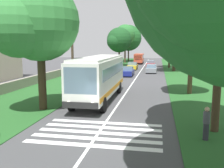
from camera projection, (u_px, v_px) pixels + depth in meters
name	position (u px, v px, depth m)	size (l,w,h in m)	color
ground	(103.00, 127.00, 14.77)	(160.00, 160.00, 0.00)	#424244
grass_verge_left	(63.00, 84.00, 30.81)	(120.00, 8.00, 0.04)	#235623
grass_verge_right	(204.00, 88.00, 27.91)	(120.00, 8.00, 0.04)	#235623
centre_line	(130.00, 86.00, 29.36)	(110.00, 0.16, 0.01)	silver
coach_bus	(100.00, 75.00, 21.56)	(11.16, 2.62, 3.73)	silver
zebra_crossing	(99.00, 133.00, 13.75)	(4.05, 6.80, 0.01)	silver
trailing_car_0	(128.00, 72.00, 38.96)	(4.30, 1.78, 1.43)	navy
trailing_car_1	(151.00, 69.00, 43.44)	(4.30, 1.78, 1.43)	gray
trailing_car_2	(133.00, 66.00, 49.06)	(4.30, 1.78, 1.43)	gold
trailing_car_3	(151.00, 64.00, 54.38)	(4.30, 1.78, 1.43)	#B21E1E
trailing_minibus_0	(139.00, 58.00, 63.80)	(6.00, 2.14, 2.53)	#CC4C33
roadside_tree_left_0	(36.00, 24.00, 17.63)	(6.71, 5.71, 9.11)	#3D2D1E
roadside_tree_left_1	(128.00, 39.00, 73.71)	(8.72, 7.48, 10.44)	#3D2D1E
roadside_tree_left_2	(125.00, 35.00, 66.94)	(6.34, 5.37, 10.06)	#4C3826
roadside_tree_left_3	(119.00, 41.00, 57.13)	(6.60, 5.62, 8.61)	#3D2D1E
roadside_tree_right_0	(170.00, 30.00, 51.77)	(5.50, 4.49, 10.02)	#3D2D1E
roadside_tree_right_3	(191.00, 35.00, 23.90)	(6.22, 5.02, 8.27)	#4C3826
roadside_tree_right_4	(174.00, 33.00, 45.08)	(8.74, 7.30, 10.63)	#3D2D1E
utility_pole	(72.00, 53.00, 24.27)	(0.24, 1.40, 7.50)	#473828
roadside_wall	(54.00, 74.00, 36.19)	(70.00, 0.40, 1.02)	gray
pedestrian	(206.00, 123.00, 12.48)	(0.34, 0.34, 1.69)	#26262D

